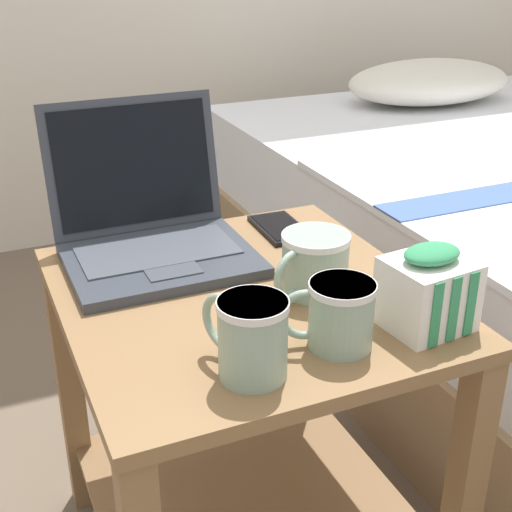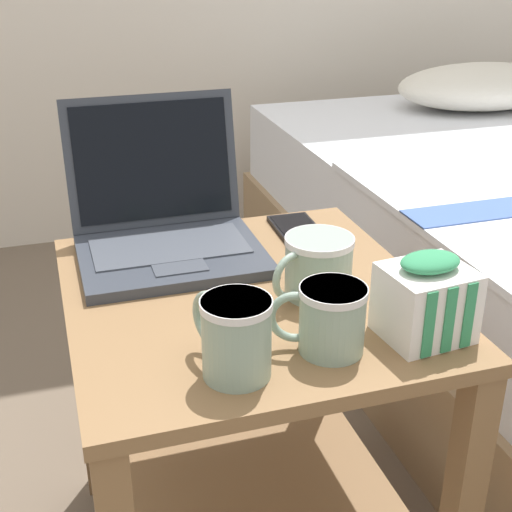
{
  "view_description": "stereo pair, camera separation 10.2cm",
  "coord_description": "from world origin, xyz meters",
  "px_view_note": "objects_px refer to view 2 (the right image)",
  "views": [
    {
      "loc": [
        -0.37,
        -0.89,
        1.07
      ],
      "look_at": [
        0.0,
        -0.04,
        0.63
      ],
      "focal_mm": 50.0,
      "sensor_mm": 36.0,
      "label": 1
    },
    {
      "loc": [
        -0.28,
        -0.93,
        1.07
      ],
      "look_at": [
        0.0,
        -0.04,
        0.63
      ],
      "focal_mm": 50.0,
      "sensor_mm": 36.0,
      "label": 2
    }
  ],
  "objects_px": {
    "snack_bag": "(426,299)",
    "mug_front_right": "(330,316)",
    "cell_phone": "(297,229)",
    "laptop": "(165,223)",
    "mug_front_left": "(235,333)",
    "mug_mid_center": "(317,263)"
  },
  "relations": [
    {
      "from": "snack_bag",
      "to": "mug_front_right",
      "type": "bearing_deg",
      "value": 178.32
    },
    {
      "from": "laptop",
      "to": "snack_bag",
      "type": "distance_m",
      "value": 0.48
    },
    {
      "from": "laptop",
      "to": "snack_bag",
      "type": "height_order",
      "value": "laptop"
    },
    {
      "from": "laptop",
      "to": "mug_mid_center",
      "type": "bearing_deg",
      "value": -50.99
    },
    {
      "from": "laptop",
      "to": "cell_phone",
      "type": "distance_m",
      "value": 0.25
    },
    {
      "from": "mug_front_right",
      "to": "cell_phone",
      "type": "distance_m",
      "value": 0.4
    },
    {
      "from": "laptop",
      "to": "mug_front_right",
      "type": "relative_size",
      "value": 2.4
    },
    {
      "from": "laptop",
      "to": "mug_front_right",
      "type": "distance_m",
      "value": 0.41
    },
    {
      "from": "mug_front_left",
      "to": "snack_bag",
      "type": "bearing_deg",
      "value": 2.42
    },
    {
      "from": "mug_front_left",
      "to": "mug_front_right",
      "type": "xyz_separation_m",
      "value": [
        0.13,
        0.02,
        -0.01
      ]
    },
    {
      "from": "mug_mid_center",
      "to": "cell_phone",
      "type": "bearing_deg",
      "value": 76.42
    },
    {
      "from": "cell_phone",
      "to": "mug_front_right",
      "type": "bearing_deg",
      "value": -104.46
    },
    {
      "from": "snack_bag",
      "to": "cell_phone",
      "type": "distance_m",
      "value": 0.4
    },
    {
      "from": "laptop",
      "to": "mug_front_left",
      "type": "height_order",
      "value": "laptop"
    },
    {
      "from": "laptop",
      "to": "cell_phone",
      "type": "height_order",
      "value": "laptop"
    },
    {
      "from": "snack_bag",
      "to": "cell_phone",
      "type": "bearing_deg",
      "value": 95.52
    },
    {
      "from": "mug_front_right",
      "to": "cell_phone",
      "type": "relative_size",
      "value": 0.89
    },
    {
      "from": "mug_mid_center",
      "to": "laptop",
      "type": "bearing_deg",
      "value": 129.01
    },
    {
      "from": "mug_mid_center",
      "to": "snack_bag",
      "type": "height_order",
      "value": "snack_bag"
    },
    {
      "from": "mug_front_right",
      "to": "mug_mid_center",
      "type": "xyz_separation_m",
      "value": [
        0.04,
        0.15,
        0.0
      ]
    },
    {
      "from": "mug_front_left",
      "to": "mug_mid_center",
      "type": "distance_m",
      "value": 0.24
    },
    {
      "from": "mug_front_left",
      "to": "snack_bag",
      "type": "relative_size",
      "value": 1.05
    }
  ]
}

